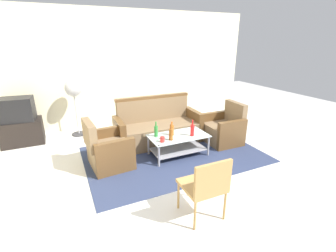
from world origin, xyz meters
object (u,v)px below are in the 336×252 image
object	(u,v)px
bottle_green	(156,131)
wicker_chair	(206,184)
couch	(158,128)
pedestal_fan	(74,92)
armchair_left	(108,151)
bottle_brown	(171,134)
armchair_right	(223,130)
bottle_orange	(172,130)
coffee_table	(178,142)
tv_stand	(22,132)
bottle_red	(192,130)
cup	(162,139)
television	(17,109)

from	to	relation	value
bottle_green	wicker_chair	bearing A→B (deg)	-93.08
couch	bottle_green	size ratio (longest dim) A/B	6.33
couch	bottle_green	distance (m)	0.70
bottle_green	pedestal_fan	distance (m)	2.23
armchair_left	bottle_brown	xyz separation A→B (m)	(1.07, -0.29, 0.24)
armchair_right	bottle_orange	world-z (taller)	armchair_right
armchair_right	armchair_left	bearing A→B (deg)	90.99
armchair_left	coffee_table	world-z (taller)	armchair_left
armchair_right	tv_stand	xyz separation A→B (m)	(-3.90, 1.73, -0.03)
armchair_right	coffee_table	world-z (taller)	armchair_right
bottle_red	cup	xyz separation A→B (m)	(-0.62, -0.03, -0.07)
cup	television	world-z (taller)	television
tv_stand	television	distance (m)	0.50
bottle_brown	cup	world-z (taller)	bottle_brown
couch	pedestal_fan	world-z (taller)	pedestal_fan
armchair_right	bottle_brown	size ratio (longest dim) A/B	2.82
bottle_red	coffee_table	bearing A→B (deg)	152.56
coffee_table	pedestal_fan	distance (m)	2.63
armchair_right	wicker_chair	xyz separation A→B (m)	(-1.65, -1.82, 0.21)
coffee_table	bottle_green	distance (m)	0.49
armchair_left	bottle_red	world-z (taller)	armchair_left
coffee_table	cup	xyz separation A→B (m)	(-0.39, -0.15, 0.19)
wicker_chair	armchair_right	bearing A→B (deg)	48.10
bottle_brown	cup	distance (m)	0.18
tv_stand	television	xyz separation A→B (m)	(0.00, 0.00, 0.50)
couch	bottle_green	world-z (taller)	couch
armchair_right	cup	bearing A→B (deg)	102.01
television	tv_stand	bearing A→B (deg)	90.00
couch	tv_stand	world-z (taller)	couch
television	armchair_left	bearing A→B (deg)	135.09
tv_stand	wicker_chair	bearing A→B (deg)	-57.67
bottle_brown	bottle_red	size ratio (longest dim) A/B	0.98
armchair_right	wicker_chair	bearing A→B (deg)	138.87
coffee_table	bottle_green	size ratio (longest dim) A/B	3.85
bottle_green	bottle_red	world-z (taller)	bottle_red
armchair_right	coffee_table	size ratio (longest dim) A/B	0.77
television	pedestal_fan	bearing A→B (deg)	-172.46
coffee_table	armchair_right	bearing A→B (deg)	7.28
bottle_orange	bottle_green	size ratio (longest dim) A/B	0.92
bottle_green	television	size ratio (longest dim) A/B	0.45
cup	pedestal_fan	bearing A→B (deg)	120.64
bottle_brown	wicker_chair	bearing A→B (deg)	-100.01
armchair_left	coffee_table	bearing A→B (deg)	78.91
bottle_orange	cup	world-z (taller)	bottle_orange
bottle_green	television	bearing A→B (deg)	143.33
bottle_brown	pedestal_fan	xyz separation A→B (m)	(-1.40, 2.06, 0.49)
bottle_red	tv_stand	world-z (taller)	bottle_red
armchair_right	pedestal_fan	distance (m)	3.38
couch	cup	bearing A→B (deg)	72.99
bottle_green	pedestal_fan	bearing A→B (deg)	124.42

